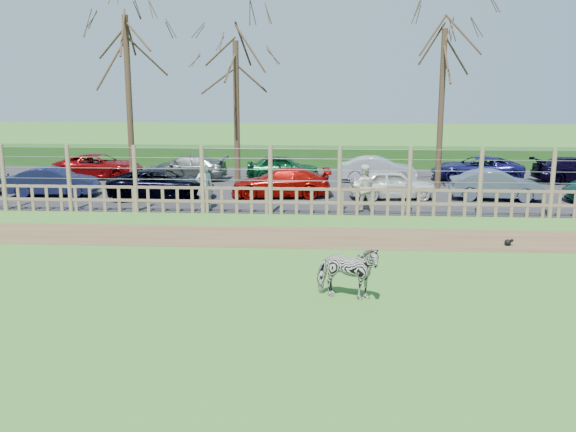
# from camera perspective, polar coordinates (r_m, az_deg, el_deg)

# --- Properties ---
(ground) EXTENTS (120.00, 120.00, 0.00)m
(ground) POSITION_cam_1_polar(r_m,az_deg,el_deg) (15.82, -4.23, -5.72)
(ground) COLOR #528D3C
(ground) RESTS_ON ground
(dirt_strip) EXTENTS (34.00, 2.80, 0.01)m
(dirt_strip) POSITION_cam_1_polar(r_m,az_deg,el_deg) (20.12, -2.47, -1.84)
(dirt_strip) COLOR brown
(dirt_strip) RESTS_ON ground
(asphalt) EXTENTS (44.00, 13.00, 0.04)m
(asphalt) POSITION_cam_1_polar(r_m,az_deg,el_deg) (29.89, -0.41, 2.74)
(asphalt) COLOR #232326
(asphalt) RESTS_ON ground
(hedge) EXTENTS (46.00, 2.00, 1.10)m
(hedge) POSITION_cam_1_polar(r_m,az_deg,el_deg) (36.74, 0.39, 5.29)
(hedge) COLOR #1E4716
(hedge) RESTS_ON ground
(fence) EXTENTS (30.16, 0.16, 2.50)m
(fence) POSITION_cam_1_polar(r_m,az_deg,el_deg) (23.37, -1.56, 2.10)
(fence) COLOR brown
(fence) RESTS_ON ground
(tree_left) EXTENTS (4.80, 4.80, 7.88)m
(tree_left) POSITION_cam_1_polar(r_m,az_deg,el_deg) (28.77, -14.11, 13.22)
(tree_left) COLOR #3D2B1E
(tree_left) RESTS_ON ground
(tree_mid) EXTENTS (4.80, 4.80, 6.83)m
(tree_mid) POSITION_cam_1_polar(r_m,az_deg,el_deg) (28.73, -4.64, 12.04)
(tree_mid) COLOR #3D2B1E
(tree_mid) RESTS_ON ground
(tree_right) EXTENTS (4.80, 4.80, 7.35)m
(tree_right) POSITION_cam_1_polar(r_m,az_deg,el_deg) (29.34, 13.61, 12.48)
(tree_right) COLOR #3D2B1E
(tree_right) RESTS_ON ground
(zebra) EXTENTS (1.60, 1.02, 1.25)m
(zebra) POSITION_cam_1_polar(r_m,az_deg,el_deg) (14.37, 5.27, -4.97)
(zebra) COLOR gray
(zebra) RESTS_ON ground
(visitor_a) EXTENTS (0.73, 0.60, 1.72)m
(visitor_a) POSITION_cam_1_polar(r_m,az_deg,el_deg) (24.31, -7.44, 2.62)
(visitor_a) COLOR silver
(visitor_a) RESTS_ON asphalt
(visitor_b) EXTENTS (0.85, 0.67, 1.72)m
(visitor_b) POSITION_cam_1_polar(r_m,az_deg,el_deg) (24.01, 6.75, 2.52)
(visitor_b) COLOR beige
(visitor_b) RESTS_ON asphalt
(crow) EXTENTS (0.27, 0.20, 0.22)m
(crow) POSITION_cam_1_polar(r_m,az_deg,el_deg) (20.07, 18.98, -2.23)
(crow) COLOR black
(crow) RESTS_ON ground
(car_1) EXTENTS (3.74, 1.58, 1.20)m
(car_1) POSITION_cam_1_polar(r_m,az_deg,el_deg) (28.70, -20.12, 2.88)
(car_1) COLOR #13173A
(car_1) RESTS_ON asphalt
(car_2) EXTENTS (4.51, 2.44, 1.20)m
(car_2) POSITION_cam_1_polar(r_m,az_deg,el_deg) (26.85, -11.17, 2.81)
(car_2) COLOR black
(car_2) RESTS_ON asphalt
(car_3) EXTENTS (4.27, 2.04, 1.20)m
(car_3) POSITION_cam_1_polar(r_m,az_deg,el_deg) (26.72, -0.64, 2.99)
(car_3) COLOR #950A06
(car_3) RESTS_ON asphalt
(car_4) EXTENTS (3.65, 1.78, 1.20)m
(car_4) POSITION_cam_1_polar(r_m,az_deg,el_deg) (26.66, 9.29, 2.81)
(car_4) COLOR white
(car_4) RESTS_ON asphalt
(car_5) EXTENTS (3.73, 1.55, 1.20)m
(car_5) POSITION_cam_1_polar(r_m,az_deg,el_deg) (27.40, 18.01, 2.63)
(car_5) COLOR #4F5A72
(car_5) RESTS_ON asphalt
(car_8) EXTENTS (4.37, 2.11, 1.20)m
(car_8) POSITION_cam_1_polar(r_m,az_deg,el_deg) (33.31, -16.43, 4.28)
(car_8) COLOR maroon
(car_8) RESTS_ON asphalt
(car_9) EXTENTS (4.17, 1.77, 1.20)m
(car_9) POSITION_cam_1_polar(r_m,az_deg,el_deg) (31.75, -9.17, 4.26)
(car_9) COLOR #575F5C
(car_9) RESTS_ON asphalt
(car_10) EXTENTS (3.61, 1.67, 1.20)m
(car_10) POSITION_cam_1_polar(r_m,az_deg,el_deg) (31.53, -0.49, 4.36)
(car_10) COLOR #0F4C26
(car_10) RESTS_ON asphalt
(car_11) EXTENTS (3.67, 1.36, 1.20)m
(car_11) POSITION_cam_1_polar(r_m,az_deg,el_deg) (31.10, 8.00, 4.14)
(car_11) COLOR #B0B2C1
(car_11) RESTS_ON asphalt
(car_12) EXTENTS (4.44, 2.28, 1.20)m
(car_12) POSITION_cam_1_polar(r_m,az_deg,el_deg) (32.31, 16.42, 4.06)
(car_12) COLOR #181652
(car_12) RESTS_ON asphalt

